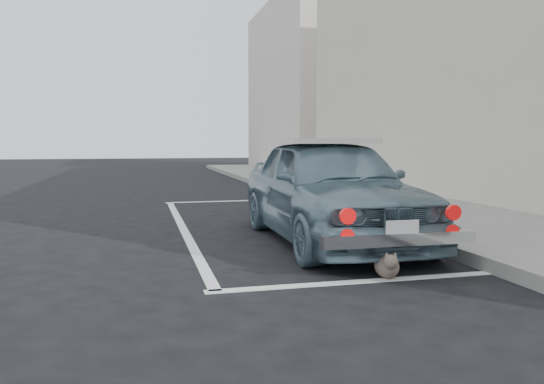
# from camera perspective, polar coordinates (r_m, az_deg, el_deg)

# --- Properties ---
(ground) EXTENTS (80.00, 80.00, 0.00)m
(ground) POSITION_cam_1_polar(r_m,az_deg,el_deg) (5.34, 2.86, -8.60)
(ground) COLOR black
(ground) RESTS_ON ground
(sidewalk) EXTENTS (2.80, 40.00, 0.15)m
(sidewalk) POSITION_cam_1_polar(r_m,az_deg,el_deg) (8.49, 19.87, -3.18)
(sidewalk) COLOR slate
(sidewalk) RESTS_ON ground
(building_far) EXTENTS (3.50, 10.00, 8.00)m
(building_far) POSITION_cam_1_polar(r_m,az_deg,el_deg) (26.31, 3.47, 11.25)
(building_far) COLOR beige
(building_far) RESTS_ON ground
(pline_rear) EXTENTS (3.00, 0.12, 0.01)m
(pline_rear) POSITION_cam_1_polar(r_m,az_deg,el_deg) (5.06, 10.04, -9.43)
(pline_rear) COLOR silver
(pline_rear) RESTS_ON ground
(pline_front) EXTENTS (3.00, 0.12, 0.01)m
(pline_front) POSITION_cam_1_polar(r_m,az_deg,el_deg) (11.70, -4.07, -0.97)
(pline_front) COLOR silver
(pline_front) RESTS_ON ground
(pline_side) EXTENTS (0.12, 7.00, 0.01)m
(pline_side) POSITION_cam_1_polar(r_m,az_deg,el_deg) (8.08, -9.55, -3.86)
(pline_side) COLOR silver
(pline_side) RESTS_ON ground
(retro_coupe) EXTENTS (1.67, 4.09, 1.38)m
(retro_coupe) POSITION_cam_1_polar(r_m,az_deg,el_deg) (6.92, 6.17, 0.44)
(retro_coupe) COLOR slate
(retro_coupe) RESTS_ON ground
(cat) EXTENTS (0.31, 0.51, 0.28)m
(cat) POSITION_cam_1_polar(r_m,az_deg,el_deg) (5.20, 12.29, -7.63)
(cat) COLOR #7A6A5D
(cat) RESTS_ON ground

